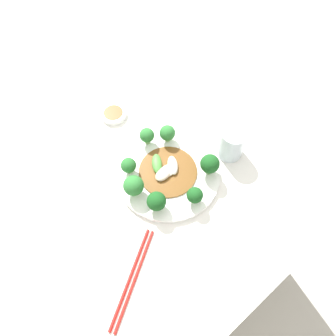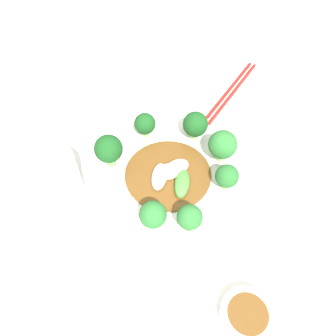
{
  "view_description": "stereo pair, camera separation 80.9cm",
  "coord_description": "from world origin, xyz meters",
  "views": [
    {
      "loc": [
        -0.22,
        -0.29,
        1.54
      ],
      "look_at": [
        0.05,
        0.03,
        0.8
      ],
      "focal_mm": 35.0,
      "sensor_mm": 36.0,
      "label": 1
    },
    {
      "loc": [
        0.2,
        0.34,
        1.26
      ],
      "look_at": [
        0.05,
        0.03,
        0.8
      ],
      "focal_mm": 35.0,
      "sensor_mm": 36.0,
      "label": 2
    }
  ],
  "objects": [
    {
      "name": "broccoli_northwest",
      "position": [
        -0.03,
        0.09,
        0.81
      ],
      "size": [
        0.04,
        0.04,
        0.05
      ],
      "color": "#89B76B",
      "rests_on": "plate"
    },
    {
      "name": "broccoli_southwest",
      "position": [
        -0.04,
        -0.03,
        0.82
      ],
      "size": [
        0.05,
        0.05,
        0.06
      ],
      "color": "#89B76B",
      "rests_on": "plate"
    },
    {
      "name": "broccoli_north",
      "position": [
        0.06,
        0.14,
        0.82
      ],
      "size": [
        0.04,
        0.04,
        0.05
      ],
      "color": "#70A356",
      "rests_on": "plate"
    },
    {
      "name": "ground_plane",
      "position": [
        0.0,
        0.0,
        0.0
      ],
      "size": [
        8.0,
        8.0,
        0.0
      ],
      "primitive_type": "plane",
      "color": "#B7B2A8"
    },
    {
      "name": "sauce_dish",
      "position": [
        0.05,
        0.29,
        0.78
      ],
      "size": [
        0.08,
        0.08,
        0.02
      ],
      "color": "white",
      "rests_on": "table"
    },
    {
      "name": "plate",
      "position": [
        0.05,
        0.03,
        0.78
      ],
      "size": [
        0.28,
        0.28,
        0.02
      ],
      "color": "white",
      "rests_on": "table"
    },
    {
      "name": "drinking_glass",
      "position": [
        0.22,
        -0.03,
        0.81
      ],
      "size": [
        0.07,
        0.07,
        0.09
      ],
      "color": "silver",
      "rests_on": "table"
    },
    {
      "name": "broccoli_northeast",
      "position": [
        0.11,
        0.11,
        0.82
      ],
      "size": [
        0.04,
        0.04,
        0.06
      ],
      "color": "#89B76B",
      "rests_on": "plate"
    },
    {
      "name": "table",
      "position": [
        0.0,
        0.0,
        0.38
      ],
      "size": [
        0.85,
        0.7,
        0.77
      ],
      "color": "silver",
      "rests_on": "ground_plane"
    },
    {
      "name": "chopsticks",
      "position": [
        -0.19,
        -0.13,
        0.77
      ],
      "size": [
        0.21,
        0.14,
        0.01
      ],
      "color": "red",
      "rests_on": "table"
    },
    {
      "name": "broccoli_west",
      "position": [
        -0.06,
        0.04,
        0.82
      ],
      "size": [
        0.05,
        0.05,
        0.06
      ],
      "color": "#89B76B",
      "rests_on": "plate"
    },
    {
      "name": "broccoli_southeast",
      "position": [
        0.13,
        -0.04,
        0.82
      ],
      "size": [
        0.05,
        0.05,
        0.07
      ],
      "color": "#70A356",
      "rests_on": "plate"
    },
    {
      "name": "broccoli_south",
      "position": [
        0.04,
        -0.08,
        0.81
      ],
      "size": [
        0.04,
        0.04,
        0.05
      ],
      "color": "#89B76B",
      "rests_on": "plate"
    },
    {
      "name": "stirfry_center",
      "position": [
        0.05,
        0.03,
        0.79
      ],
      "size": [
        0.15,
        0.15,
        0.02
      ],
      "color": "brown",
      "rests_on": "plate"
    }
  ]
}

